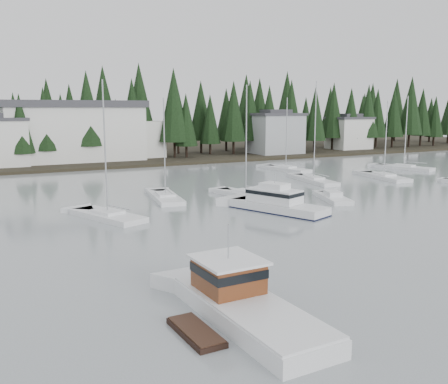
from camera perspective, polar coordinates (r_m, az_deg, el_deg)
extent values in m
cube|color=black|center=(111.41, -15.51, 4.05)|extent=(240.00, 54.00, 1.00)
cube|color=#999EA0|center=(107.33, 5.91, 6.56)|extent=(10.00, 8.00, 8.00)
cube|color=#38383D|center=(107.19, 5.95, 8.83)|extent=(10.60, 8.48, 0.50)
cube|color=#38383D|center=(107.18, 5.96, 9.15)|extent=(5.50, 4.40, 0.80)
cube|color=silver|center=(122.31, 14.09, 6.45)|extent=(9.00, 7.00, 7.00)
cube|color=#38383D|center=(122.19, 14.16, 8.21)|extent=(9.54, 7.42, 0.50)
cube|color=#38383D|center=(122.18, 14.17, 8.49)|extent=(4.95, 3.85, 0.80)
cube|color=silver|center=(95.37, -16.71, 6.44)|extent=(24.00, 10.00, 10.00)
cube|color=#38383D|center=(95.27, -16.87, 9.62)|extent=(25.00, 11.00, 1.20)
cube|color=silver|center=(100.31, -10.11, 5.97)|extent=(10.00, 8.00, 7.00)
cube|color=white|center=(24.50, 2.91, -14.39)|extent=(3.67, 10.25, 1.47)
cube|color=white|center=(24.19, 2.92, -12.68)|extent=(3.60, 10.05, 0.14)
cube|color=#4F2A0F|center=(25.54, 0.49, -9.54)|extent=(2.86, 3.13, 1.58)
cube|color=white|center=(25.28, 0.50, -7.72)|extent=(3.21, 3.54, 0.14)
cube|color=black|center=(25.44, 0.49, -8.87)|extent=(2.93, 3.18, 0.45)
cylinder|color=#A5A8AD|center=(25.01, 0.50, -5.62)|extent=(0.08, 0.08, 1.81)
cube|color=black|center=(23.33, -3.24, -16.13)|extent=(1.46, 3.65, 0.62)
cube|color=white|center=(49.32, 6.22, -2.09)|extent=(6.53, 10.44, 1.45)
cube|color=black|center=(49.34, 6.22, -2.21)|extent=(6.58, 10.50, 0.20)
cube|color=white|center=(49.34, 5.78, -0.41)|extent=(4.26, 5.77, 1.32)
cube|color=black|center=(49.28, 5.78, -0.04)|extent=(4.34, 5.84, 0.36)
cube|color=white|center=(49.18, 5.80, 0.69)|extent=(2.68, 3.10, 0.59)
cylinder|color=#A5A8AD|center=(49.07, 5.81, 1.53)|extent=(0.10, 0.10, 1.00)
cube|color=white|center=(70.03, 10.19, 1.15)|extent=(3.91, 10.32, 1.05)
cube|color=white|center=(69.94, 10.21, 1.67)|extent=(2.19, 3.64, 0.30)
cylinder|color=#A5A8AD|center=(69.37, 10.37, 6.98)|extent=(0.14, 0.14, 13.20)
cube|color=white|center=(47.35, -13.14, -2.97)|extent=(5.65, 8.95, 1.05)
cube|color=white|center=(47.21, -13.17, -2.21)|extent=(2.86, 3.40, 0.30)
cylinder|color=#A5A8AD|center=(46.40, -13.45, 4.95)|extent=(0.14, 0.14, 12.05)
cube|color=white|center=(55.87, -6.70, -0.89)|extent=(3.99, 9.05, 1.05)
cube|color=white|center=(55.76, -6.72, -0.23)|extent=(2.29, 3.23, 0.30)
cylinder|color=#A5A8AD|center=(55.11, -6.82, 5.11)|extent=(0.14, 0.14, 10.66)
cube|color=white|center=(75.84, 17.79, 1.48)|extent=(4.36, 9.94, 1.05)
cube|color=white|center=(75.75, 17.82, 1.96)|extent=(2.45, 3.55, 0.30)
cylinder|color=#A5A8AD|center=(75.29, 18.02, 5.86)|extent=(0.14, 0.14, 10.57)
cube|color=white|center=(82.15, 7.08, 2.45)|extent=(4.01, 9.76, 1.05)
cube|color=white|center=(82.07, 7.08, 2.90)|extent=(2.30, 3.46, 0.30)
cylinder|color=#A5A8AD|center=(81.62, 7.16, 6.72)|extent=(0.14, 0.14, 11.20)
cube|color=white|center=(57.40, 2.52, -0.55)|extent=(4.44, 8.76, 1.05)
cube|color=white|center=(57.29, 2.52, 0.09)|extent=(2.37, 3.19, 0.30)
cylinder|color=#A5A8AD|center=(56.62, 2.56, 6.01)|extent=(0.14, 0.14, 12.09)
cube|color=white|center=(88.60, 19.86, 2.47)|extent=(5.43, 9.91, 1.05)
cube|color=white|center=(88.52, 19.88, 2.89)|extent=(2.74, 3.66, 0.30)
cylinder|color=#A5A8AD|center=(88.10, 20.09, 6.51)|extent=(0.14, 0.14, 11.45)
cube|color=white|center=(56.37, 12.32, -0.87)|extent=(4.30, 7.15, 0.90)
cube|color=white|center=(56.25, 12.35, -0.17)|extent=(2.13, 2.55, 0.55)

